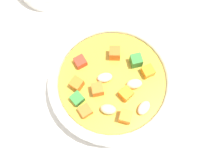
{
  "coord_description": "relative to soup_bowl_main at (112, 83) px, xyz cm",
  "views": [
    {
      "loc": [
        -13.27,
        4.4,
        43.22
      ],
      "look_at": [
        0.0,
        0.0,
        2.18
      ],
      "focal_mm": 41.21,
      "sensor_mm": 36.0,
      "label": 1
    }
  ],
  "objects": [
    {
      "name": "ground_plane",
      "position": [
        0.04,
        -0.01,
        -3.68
      ],
      "size": [
        140.0,
        140.0,
        2.0
      ],
      "primitive_type": "cube",
      "color": "silver"
    },
    {
      "name": "soup_bowl_main",
      "position": [
        0.0,
        0.0,
        0.0
      ],
      "size": [
        20.91,
        20.91,
        6.12
      ],
      "color": "white",
      "rests_on": "ground_plane"
    }
  ]
}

